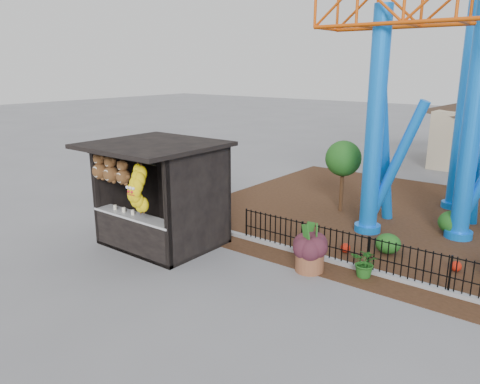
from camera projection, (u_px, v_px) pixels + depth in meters
The scene contains 8 objects.
ground at pixel (212, 283), 11.65m from camera, with size 120.00×120.00×0.00m, color slate.
mulch_bed at pixel (464, 231), 15.36m from camera, with size 18.00×12.00×0.02m, color #331E11.
curb at pixel (414, 283), 11.54m from camera, with size 18.00×0.18×0.12m, color gray.
prize_booth at pixel (154, 196), 13.72m from camera, with size 3.50×3.40×3.12m.
picket_fence at pixel (454, 276), 10.89m from camera, with size 12.20×0.06×1.00m, color black, non-canonical shape.
terracotta_planter at pixel (310, 260), 12.30m from camera, with size 0.75×0.75×0.59m, color brown.
planter_foliage at pixel (310, 239), 12.14m from camera, with size 0.70×0.70×0.64m, color #38161F.
potted_plant at pixel (366, 263), 11.91m from camera, with size 0.71×0.62×0.79m, color #1C4D16.
Camera 1 is at (7.11, -7.97, 5.24)m, focal length 35.00 mm.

